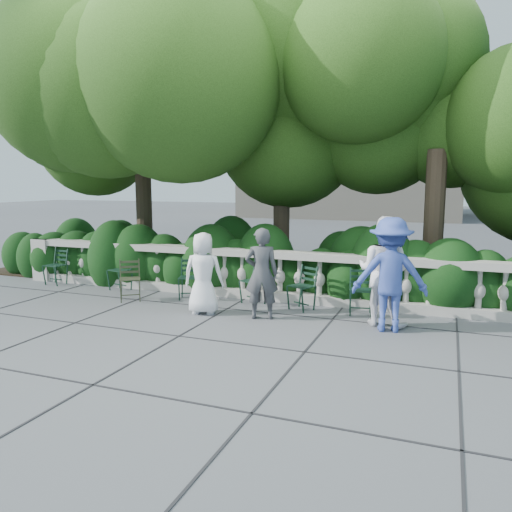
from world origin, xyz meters
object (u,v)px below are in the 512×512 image
(chair_c, at_px, (296,311))
(person_businessman, at_px, (203,273))
(chair_d, at_px, (188,301))
(person_casual_man, at_px, (383,271))
(chair_a, at_px, (51,285))
(chair_weathered, at_px, (131,302))
(chair_f, at_px, (360,317))
(person_older_blue, at_px, (390,275))
(chair_b, at_px, (116,291))
(chair_e, at_px, (248,305))
(person_woman_grey, at_px, (262,274))

(chair_c, height_order, person_businessman, person_businessman)
(chair_d, relative_size, person_casual_man, 0.47)
(chair_a, relative_size, chair_weathered, 1.00)
(chair_weathered, height_order, person_businessman, person_businessman)
(chair_f, xyz_separation_m, chair_weathered, (-4.40, -0.58, 0.00))
(person_older_blue, bearing_deg, person_casual_man, -74.76)
(chair_b, relative_size, person_casual_man, 0.47)
(chair_c, bearing_deg, chair_a, -155.74)
(chair_e, height_order, chair_f, same)
(chair_f, distance_m, person_businessman, 2.89)
(chair_c, bearing_deg, chair_weathered, -144.63)
(chair_f, height_order, person_woman_grey, person_woman_grey)
(chair_e, height_order, chair_weathered, same)
(chair_d, relative_size, person_woman_grey, 0.53)
(chair_f, bearing_deg, chair_a, 167.56)
(chair_c, relative_size, chair_weathered, 1.00)
(chair_c, xyz_separation_m, chair_f, (1.17, 0.04, 0.00))
(person_older_blue, bearing_deg, chair_e, -25.19)
(chair_d, xyz_separation_m, person_woman_grey, (1.82, -0.69, 0.79))
(chair_a, height_order, chair_c, same)
(person_woman_grey, bearing_deg, chair_d, -40.13)
(person_businessman, distance_m, person_casual_man, 3.12)
(chair_e, relative_size, person_older_blue, 0.46)
(person_businessman, bearing_deg, chair_e, -132.66)
(chair_e, xyz_separation_m, chair_f, (2.18, -0.07, 0.00))
(person_woman_grey, bearing_deg, chair_b, -32.76)
(person_businessman, xyz_separation_m, person_older_blue, (3.23, 0.14, 0.17))
(chair_a, distance_m, person_older_blue, 7.71)
(chair_weathered, relative_size, person_businessman, 0.57)
(chair_e, distance_m, person_businessman, 1.24)
(chair_b, xyz_separation_m, chair_weathered, (0.91, -0.74, 0.00))
(chair_a, relative_size, person_older_blue, 0.46)
(chair_b, xyz_separation_m, chair_e, (3.14, -0.08, 0.00))
(chair_d, xyz_separation_m, chair_e, (1.23, 0.12, 0.00))
(chair_b, distance_m, chair_weathered, 1.17)
(person_older_blue, bearing_deg, chair_a, -16.04)
(chair_weathered, bearing_deg, chair_c, -25.41)
(chair_b, height_order, person_older_blue, person_older_blue)
(chair_f, height_order, person_casual_man, person_casual_man)
(chair_weathered, height_order, person_woman_grey, person_woman_grey)
(chair_d, height_order, chair_weathered, same)
(chair_c, xyz_separation_m, person_businessman, (-1.51, -0.75, 0.74))
(chair_d, xyz_separation_m, person_casual_man, (3.82, -0.32, 0.90))
(chair_f, xyz_separation_m, person_older_blue, (0.55, -0.66, 0.91))
(chair_f, distance_m, person_older_blue, 1.25)
(chair_b, xyz_separation_m, chair_c, (4.14, -0.20, 0.00))
(chair_d, distance_m, chair_e, 1.24)
(chair_a, xyz_separation_m, chair_b, (1.75, 0.03, 0.00))
(chair_b, distance_m, chair_c, 4.15)
(person_older_blue, bearing_deg, chair_f, -60.26)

